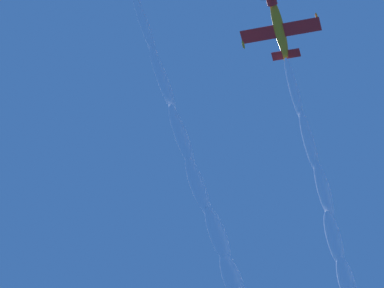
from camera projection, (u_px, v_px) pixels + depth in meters
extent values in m
ellipsoid|color=orange|center=(279.00, 29.00, 92.57)|extent=(4.38, 7.13, 1.76)
cylinder|color=red|center=(272.00, 1.00, 91.29)|extent=(1.68, 1.53, 1.46)
cube|color=red|center=(280.00, 31.00, 92.49)|extent=(8.65, 5.04, 2.82)
ellipsoid|color=orange|center=(317.00, 17.00, 93.07)|extent=(0.71, 1.03, 0.38)
ellipsoid|color=orange|center=(243.00, 45.00, 91.90)|extent=(0.71, 1.03, 0.38)
cube|color=red|center=(286.00, 55.00, 93.84)|extent=(3.29, 2.20, 1.08)
cube|color=orange|center=(284.00, 54.00, 94.36)|extent=(0.91, 1.33, 1.25)
ellipsoid|color=#1E232D|center=(277.00, 25.00, 92.85)|extent=(1.53, 1.89, 0.97)
ellipsoid|color=white|center=(145.00, 27.00, 91.49)|extent=(4.63, 8.50, 1.58)
ellipsoid|color=white|center=(163.00, 81.00, 94.05)|extent=(4.87, 8.62, 1.83)
ellipsoid|color=white|center=(182.00, 137.00, 96.50)|extent=(5.12, 8.74, 2.09)
ellipsoid|color=white|center=(198.00, 187.00, 99.38)|extent=(5.36, 8.87, 2.35)
ellipsoid|color=white|center=(218.00, 235.00, 101.86)|extent=(5.60, 8.99, 2.61)
ellipsoid|color=white|center=(233.00, 280.00, 104.39)|extent=(5.85, 9.11, 2.87)
ellipsoid|color=white|center=(294.00, 91.00, 95.43)|extent=(4.63, 8.50, 1.58)
ellipsoid|color=white|center=(309.00, 143.00, 98.02)|extent=(4.87, 8.62, 1.83)
ellipsoid|color=white|center=(324.00, 191.00, 100.74)|extent=(5.12, 8.74, 2.09)
ellipsoid|color=white|center=(334.00, 239.00, 103.13)|extent=(5.36, 8.87, 2.35)
ellipsoid|color=white|center=(347.00, 283.00, 105.64)|extent=(5.60, 8.99, 2.61)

